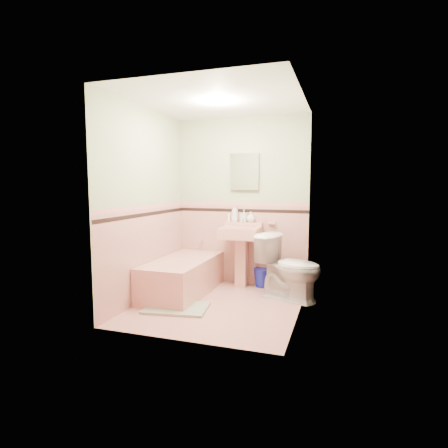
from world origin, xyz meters
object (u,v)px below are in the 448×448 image
(soap_bottle_right, at_px, (251,217))
(shoe, at_px, (175,302))
(soap_bottle_mid, at_px, (244,216))
(medicine_cabinet, at_px, (244,172))
(soap_bottle_left, at_px, (235,213))
(sink, at_px, (240,257))
(bucket, at_px, (263,277))
(toilet, at_px, (290,267))
(bathtub, at_px, (183,277))

(soap_bottle_right, bearing_deg, shoe, -116.28)
(shoe, bearing_deg, soap_bottle_mid, 62.60)
(soap_bottle_mid, relative_size, soap_bottle_right, 1.18)
(medicine_cabinet, height_order, shoe, medicine_cabinet)
(soap_bottle_left, relative_size, shoe, 1.59)
(sink, bearing_deg, shoe, -115.46)
(medicine_cabinet, xyz_separation_m, bucket, (0.31, -0.07, -1.56))
(toilet, bearing_deg, bathtub, 116.78)
(bucket, relative_size, shoe, 1.67)
(shoe, bearing_deg, soap_bottle_right, 58.77)
(soap_bottle_mid, bearing_deg, sink, -91.58)
(soap_bottle_mid, xyz_separation_m, bucket, (0.31, -0.04, -0.91))
(medicine_cabinet, distance_m, soap_bottle_mid, 0.66)
(soap_bottle_right, distance_m, bucket, 0.92)
(soap_bottle_left, bearing_deg, medicine_cabinet, 12.34)
(soap_bottle_right, relative_size, toilet, 0.18)
(medicine_cabinet, xyz_separation_m, soap_bottle_mid, (0.00, -0.03, -0.65))
(soap_bottle_mid, height_order, toilet, soap_bottle_mid)
(sink, distance_m, shoe, 1.28)
(bathtub, xyz_separation_m, soap_bottle_right, (0.79, 0.71, 0.81))
(sink, xyz_separation_m, shoe, (-0.53, -1.10, -0.38))
(bucket, bearing_deg, soap_bottle_left, 175.25)
(sink, height_order, medicine_cabinet, medicine_cabinet)
(medicine_cabinet, bearing_deg, bucket, -12.22)
(bucket, bearing_deg, sink, -155.29)
(sink, height_order, shoe, sink)
(sink, bearing_deg, soap_bottle_left, 127.30)
(bathtub, bearing_deg, bucket, 34.19)
(soap_bottle_left, relative_size, soap_bottle_right, 1.65)
(bathtub, bearing_deg, sink, 37.93)
(bucket, bearing_deg, bathtub, -145.81)
(soap_bottle_right, distance_m, shoe, 1.73)
(soap_bottle_right, bearing_deg, bathtub, -138.00)
(soap_bottle_right, bearing_deg, soap_bottle_mid, 180.00)
(toilet, bearing_deg, medicine_cabinet, 73.83)
(sink, relative_size, medicine_cabinet, 1.65)
(soap_bottle_right, height_order, toilet, soap_bottle_right)
(bathtub, relative_size, bucket, 5.52)
(shoe, bearing_deg, toilet, 25.72)
(soap_bottle_left, height_order, bucket, soap_bottle_left)
(soap_bottle_mid, xyz_separation_m, soap_bottle_right, (0.10, 0.00, -0.01))
(bathtub, bearing_deg, shoe, -74.91)
(soap_bottle_right, height_order, bucket, soap_bottle_right)
(bucket, distance_m, shoe, 1.50)
(soap_bottle_mid, bearing_deg, bathtub, -133.97)
(bathtub, xyz_separation_m, shoe, (0.15, -0.57, -0.16))
(sink, xyz_separation_m, soap_bottle_left, (-0.14, 0.18, 0.64))
(soap_bottle_mid, relative_size, toilet, 0.22)
(medicine_cabinet, bearing_deg, toilet, -35.31)
(toilet, bearing_deg, sink, 85.60)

